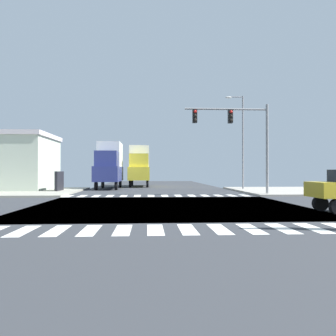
% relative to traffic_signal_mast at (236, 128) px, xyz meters
% --- Properties ---
extents(ground, '(90.00, 90.00, 0.05)m').
position_rel_traffic_signal_mast_xyz_m(ground, '(-5.63, -7.38, -5.09)').
color(ground, '#313438').
extents(sidewalk_corner_ne, '(12.00, 12.00, 0.14)m').
position_rel_traffic_signal_mast_xyz_m(sidewalk_corner_ne, '(7.37, 4.62, -5.00)').
color(sidewalk_corner_ne, '#A09B91').
rests_on(sidewalk_corner_ne, ground).
extents(sidewalk_corner_nw, '(12.00, 12.00, 0.14)m').
position_rel_traffic_signal_mast_xyz_m(sidewalk_corner_nw, '(-18.63, 4.62, -5.00)').
color(sidewalk_corner_nw, '#9C9A8A').
rests_on(sidewalk_corner_nw, ground).
extents(crosswalk_near, '(13.50, 2.00, 0.01)m').
position_rel_traffic_signal_mast_xyz_m(crosswalk_near, '(-5.88, -14.68, -5.06)').
color(crosswalk_near, white).
rests_on(crosswalk_near, ground).
extents(crosswalk_far, '(13.50, 2.00, 0.01)m').
position_rel_traffic_signal_mast_xyz_m(crosswalk_far, '(-5.88, -0.08, -5.06)').
color(crosswalk_far, white).
rests_on(crosswalk_far, ground).
extents(traffic_signal_mast, '(6.36, 0.55, 6.88)m').
position_rel_traffic_signal_mast_xyz_m(traffic_signal_mast, '(0.00, 0.00, 0.00)').
color(traffic_signal_mast, gray).
rests_on(traffic_signal_mast, ground).
extents(street_lamp, '(1.78, 0.32, 9.07)m').
position_rel_traffic_signal_mast_xyz_m(street_lamp, '(2.31, 7.08, 0.28)').
color(street_lamp, gray).
rests_on(street_lamp, ground).
extents(box_truck_nearside_1, '(2.40, 7.20, 4.85)m').
position_rel_traffic_signal_mast_xyz_m(box_truck_nearside_1, '(-7.63, 15.61, -2.50)').
color(box_truck_nearside_1, black).
rests_on(box_truck_nearside_1, ground).
extents(box_truck_farside_2, '(2.40, 7.20, 4.85)m').
position_rel_traffic_signal_mast_xyz_m(box_truck_farside_2, '(-10.63, 10.55, -2.50)').
color(box_truck_farside_2, black).
rests_on(box_truck_farside_2, ground).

